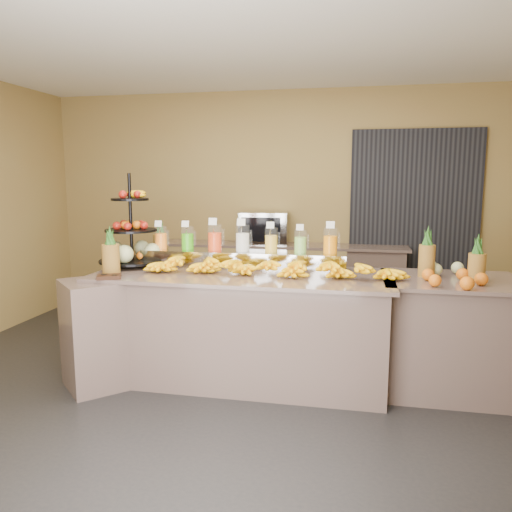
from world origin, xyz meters
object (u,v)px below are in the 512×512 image
(banana_heap, at_px, (268,265))
(condiment_caddy, at_px, (109,277))
(fruit_stand, at_px, (136,242))
(right_fruit_pile, at_px, (450,271))
(pitcher_tray, at_px, (243,259))
(oven_warmer, at_px, (264,228))

(banana_heap, height_order, condiment_caddy, banana_heap)
(fruit_stand, distance_m, condiment_caddy, 0.63)
(banana_heap, distance_m, right_fruit_pile, 1.44)
(pitcher_tray, distance_m, right_fruit_pile, 1.75)
(condiment_caddy, distance_m, right_fruit_pile, 2.70)
(banana_heap, bearing_deg, condiment_caddy, -161.69)
(condiment_caddy, height_order, oven_warmer, oven_warmer)
(fruit_stand, relative_size, right_fruit_pile, 1.70)
(fruit_stand, relative_size, condiment_caddy, 4.50)
(right_fruit_pile, bearing_deg, fruit_stand, 176.39)
(pitcher_tray, distance_m, fruit_stand, 1.00)
(banana_heap, bearing_deg, oven_warmer, 101.61)
(pitcher_tray, height_order, banana_heap, banana_heap)
(fruit_stand, distance_m, oven_warmer, 1.98)
(pitcher_tray, height_order, fruit_stand, fruit_stand)
(right_fruit_pile, distance_m, oven_warmer, 2.69)
(pitcher_tray, xyz_separation_m, right_fruit_pile, (1.73, -0.28, 0.01))
(condiment_caddy, bearing_deg, pitcher_tray, 36.80)
(right_fruit_pile, height_order, oven_warmer, oven_warmer)
(pitcher_tray, xyz_separation_m, banana_heap, (0.29, -0.30, 0.01))
(fruit_stand, xyz_separation_m, right_fruit_pile, (2.71, -0.17, -0.13))
(condiment_caddy, bearing_deg, banana_heap, 18.31)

